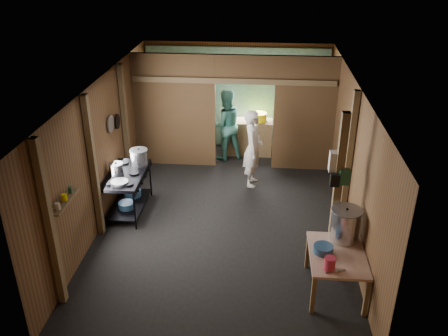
# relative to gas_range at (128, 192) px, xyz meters

# --- Properties ---
(floor) EXTENTS (4.50, 7.00, 0.00)m
(floor) POSITION_rel_gas_range_xyz_m (1.88, 0.02, -0.41)
(floor) COLOR black
(floor) RESTS_ON ground
(ceiling) EXTENTS (4.50, 7.00, 0.00)m
(ceiling) POSITION_rel_gas_range_xyz_m (1.88, 0.02, 2.19)
(ceiling) COLOR #343434
(ceiling) RESTS_ON ground
(wall_back) EXTENTS (4.50, 0.00, 2.60)m
(wall_back) POSITION_rel_gas_range_xyz_m (1.88, 3.52, 0.89)
(wall_back) COLOR brown
(wall_back) RESTS_ON ground
(wall_front) EXTENTS (4.50, 0.00, 2.60)m
(wall_front) POSITION_rel_gas_range_xyz_m (1.88, -3.48, 0.89)
(wall_front) COLOR brown
(wall_front) RESTS_ON ground
(wall_left) EXTENTS (0.00, 7.00, 2.60)m
(wall_left) POSITION_rel_gas_range_xyz_m (-0.37, 0.02, 0.89)
(wall_left) COLOR brown
(wall_left) RESTS_ON ground
(wall_right) EXTENTS (0.00, 7.00, 2.60)m
(wall_right) POSITION_rel_gas_range_xyz_m (4.13, 0.02, 0.89)
(wall_right) COLOR brown
(wall_right) RESTS_ON ground
(partition_left) EXTENTS (1.85, 0.10, 2.60)m
(partition_left) POSITION_rel_gas_range_xyz_m (0.55, 2.22, 0.89)
(partition_left) COLOR brown
(partition_left) RESTS_ON floor
(partition_right) EXTENTS (1.35, 0.10, 2.60)m
(partition_right) POSITION_rel_gas_range_xyz_m (3.46, 2.22, 0.89)
(partition_right) COLOR brown
(partition_right) RESTS_ON floor
(partition_header) EXTENTS (1.30, 0.10, 0.60)m
(partition_header) POSITION_rel_gas_range_xyz_m (2.13, 2.22, 1.89)
(partition_header) COLOR brown
(partition_header) RESTS_ON wall_back
(turquoise_panel) EXTENTS (4.40, 0.06, 2.50)m
(turquoise_panel) POSITION_rel_gas_range_xyz_m (1.88, 3.46, 0.84)
(turquoise_panel) COLOR #6EBABC
(turquoise_panel) RESTS_ON wall_back
(back_counter) EXTENTS (1.20, 0.50, 0.85)m
(back_counter) POSITION_rel_gas_range_xyz_m (2.18, 2.97, 0.02)
(back_counter) COLOR brown
(back_counter) RESTS_ON floor
(wall_clock) EXTENTS (0.20, 0.03, 0.20)m
(wall_clock) POSITION_rel_gas_range_xyz_m (2.13, 3.42, 1.49)
(wall_clock) COLOR beige
(wall_clock) RESTS_ON wall_back
(post_left_a) EXTENTS (0.10, 0.12, 2.60)m
(post_left_a) POSITION_rel_gas_range_xyz_m (-0.30, -2.58, 0.89)
(post_left_a) COLOR brown
(post_left_a) RESTS_ON floor
(post_left_b) EXTENTS (0.10, 0.12, 2.60)m
(post_left_b) POSITION_rel_gas_range_xyz_m (-0.30, -0.78, 0.89)
(post_left_b) COLOR brown
(post_left_b) RESTS_ON floor
(post_left_c) EXTENTS (0.10, 0.12, 2.60)m
(post_left_c) POSITION_rel_gas_range_xyz_m (-0.30, 1.22, 0.89)
(post_left_c) COLOR brown
(post_left_c) RESTS_ON floor
(post_right) EXTENTS (0.10, 0.12, 2.60)m
(post_right) POSITION_rel_gas_range_xyz_m (4.06, -0.18, 0.89)
(post_right) COLOR brown
(post_right) RESTS_ON floor
(post_free) EXTENTS (0.12, 0.12, 2.60)m
(post_free) POSITION_rel_gas_range_xyz_m (3.73, -1.28, 0.89)
(post_free) COLOR brown
(post_free) RESTS_ON floor
(cross_beam) EXTENTS (4.40, 0.12, 0.12)m
(cross_beam) POSITION_rel_gas_range_xyz_m (1.88, 2.17, 1.64)
(cross_beam) COLOR brown
(cross_beam) RESTS_ON wall_left
(pan_lid_big) EXTENTS (0.03, 0.34, 0.34)m
(pan_lid_big) POSITION_rel_gas_range_xyz_m (-0.33, 0.42, 1.24)
(pan_lid_big) COLOR gray
(pan_lid_big) RESTS_ON wall_left
(pan_lid_small) EXTENTS (0.03, 0.30, 0.30)m
(pan_lid_small) POSITION_rel_gas_range_xyz_m (-0.33, 0.82, 1.14)
(pan_lid_small) COLOR black
(pan_lid_small) RESTS_ON wall_left
(wall_shelf) EXTENTS (0.14, 0.80, 0.03)m
(wall_shelf) POSITION_rel_gas_range_xyz_m (-0.27, -2.08, 0.99)
(wall_shelf) COLOR brown
(wall_shelf) RESTS_ON wall_left
(jar_white) EXTENTS (0.07, 0.07, 0.10)m
(jar_white) POSITION_rel_gas_range_xyz_m (-0.27, -2.33, 1.06)
(jar_white) COLOR beige
(jar_white) RESTS_ON wall_shelf
(jar_yellow) EXTENTS (0.08, 0.08, 0.10)m
(jar_yellow) POSITION_rel_gas_range_xyz_m (-0.27, -2.08, 1.06)
(jar_yellow) COLOR yellow
(jar_yellow) RESTS_ON wall_shelf
(jar_green) EXTENTS (0.06, 0.06, 0.10)m
(jar_green) POSITION_rel_gas_range_xyz_m (-0.27, -1.86, 1.06)
(jar_green) COLOR #1D492F
(jar_green) RESTS_ON wall_shelf
(bag_white) EXTENTS (0.22, 0.15, 0.32)m
(bag_white) POSITION_rel_gas_range_xyz_m (3.68, -1.20, 1.37)
(bag_white) COLOR beige
(bag_white) RESTS_ON post_free
(bag_green) EXTENTS (0.16, 0.12, 0.24)m
(bag_green) POSITION_rel_gas_range_xyz_m (3.80, -1.34, 1.19)
(bag_green) COLOR #1D492F
(bag_green) RESTS_ON post_free
(bag_black) EXTENTS (0.14, 0.10, 0.20)m
(bag_black) POSITION_rel_gas_range_xyz_m (3.66, -1.36, 1.14)
(bag_black) COLOR black
(bag_black) RESTS_ON post_free
(gas_range) EXTENTS (0.71, 1.38, 0.82)m
(gas_range) POSITION_rel_gas_range_xyz_m (0.00, 0.00, 0.00)
(gas_range) COLOR black
(gas_range) RESTS_ON floor
(prep_table) EXTENTS (0.82, 1.12, 0.66)m
(prep_table) POSITION_rel_gas_range_xyz_m (3.71, -2.01, -0.08)
(prep_table) COLOR tan
(prep_table) RESTS_ON floor
(stove_pot_large) EXTENTS (0.38, 0.38, 0.34)m
(stove_pot_large) POSITION_rel_gas_range_xyz_m (0.17, 0.40, 0.56)
(stove_pot_large) COLOR #B4B4B9
(stove_pot_large) RESTS_ON gas_range
(stove_pot_med) EXTENTS (0.31, 0.31, 0.23)m
(stove_pot_med) POSITION_rel_gas_range_xyz_m (-0.17, -0.02, 0.50)
(stove_pot_med) COLOR #B4B4B9
(stove_pot_med) RESTS_ON gas_range
(frying_pan) EXTENTS (0.46, 0.60, 0.07)m
(frying_pan) POSITION_rel_gas_range_xyz_m (0.00, -0.41, 0.43)
(frying_pan) COLOR gray
(frying_pan) RESTS_ON gas_range
(blue_tub_front) EXTENTS (0.30, 0.30, 0.12)m
(blue_tub_front) POSITION_rel_gas_range_xyz_m (0.00, -0.16, -0.19)
(blue_tub_front) COLOR navy
(blue_tub_front) RESTS_ON gas_range
(blue_tub_back) EXTENTS (0.33, 0.33, 0.13)m
(blue_tub_back) POSITION_rel_gas_range_xyz_m (0.00, 0.31, -0.18)
(blue_tub_back) COLOR navy
(blue_tub_back) RESTS_ON gas_range
(stock_pot) EXTENTS (0.58, 0.58, 0.54)m
(stock_pot) POSITION_rel_gas_range_xyz_m (3.85, -1.61, 0.51)
(stock_pot) COLOR #B4B4B9
(stock_pot) RESTS_ON prep_table
(wash_basin) EXTENTS (0.30, 0.30, 0.11)m
(wash_basin) POSITION_rel_gas_range_xyz_m (3.50, -1.98, 0.31)
(wash_basin) COLOR navy
(wash_basin) RESTS_ON prep_table
(pink_bucket) EXTENTS (0.21, 0.21, 0.19)m
(pink_bucket) POSITION_rel_gas_range_xyz_m (3.55, -2.38, 0.35)
(pink_bucket) COLOR #B92940
(pink_bucket) RESTS_ON prep_table
(knife) EXTENTS (0.30, 0.13, 0.01)m
(knife) POSITION_rel_gas_range_xyz_m (3.63, -2.43, 0.26)
(knife) COLOR #B4B4B9
(knife) RESTS_ON prep_table
(yellow_tub) EXTENTS (0.36, 0.36, 0.20)m
(yellow_tub) POSITION_rel_gas_range_xyz_m (2.46, 2.97, 0.54)
(yellow_tub) COLOR yellow
(yellow_tub) RESTS_ON back_counter
(red_cup) EXTENTS (0.12, 0.12, 0.14)m
(red_cup) POSITION_rel_gas_range_xyz_m (1.81, 2.97, 0.51)
(red_cup) COLOR maroon
(red_cup) RESTS_ON back_counter
(cook) EXTENTS (0.43, 0.63, 1.68)m
(cook) POSITION_rel_gas_range_xyz_m (2.36, 1.34, 0.43)
(cook) COLOR silver
(cook) RESTS_ON floor
(worker_back) EXTENTS (1.01, 0.91, 1.70)m
(worker_back) POSITION_rel_gas_range_xyz_m (1.67, 2.64, 0.44)
(worker_back) COLOR #3F8576
(worker_back) RESTS_ON floor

